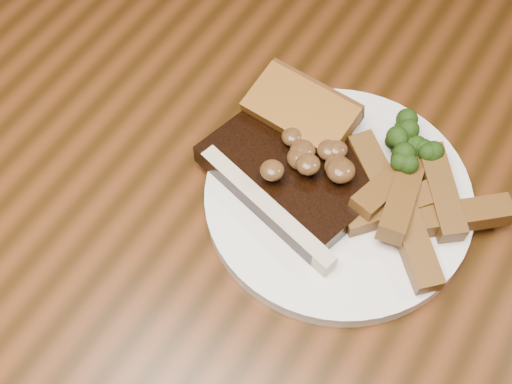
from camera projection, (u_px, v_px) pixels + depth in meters
dining_table at (259, 238)px, 0.78m from camera, size 1.60×0.90×0.75m
plate at (338, 199)px, 0.69m from camera, size 0.29×0.29×0.01m
steak at (296, 168)px, 0.68m from camera, size 0.19×0.16×0.02m
steak_bone at (266, 211)px, 0.66m from camera, size 0.16×0.06×0.02m
mushroom_pile at (305, 156)px, 0.66m from camera, size 0.08×0.08×0.03m
garlic_bread at (300, 124)px, 0.71m from camera, size 0.11×0.06×0.02m
potato_wedges at (398, 232)px, 0.65m from camera, size 0.12×0.12×0.02m
broccoli_cluster at (417, 154)px, 0.68m from camera, size 0.06×0.06×0.04m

